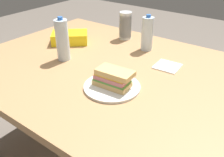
# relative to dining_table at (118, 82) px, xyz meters

# --- Properties ---
(dining_table) EXTENTS (1.69, 1.16, 0.75)m
(dining_table) POSITION_rel_dining_table_xyz_m (0.00, 0.00, 0.00)
(dining_table) COLOR tan
(dining_table) RESTS_ON ground_plane
(paper_plate) EXTENTS (0.27, 0.27, 0.01)m
(paper_plate) POSITION_rel_dining_table_xyz_m (0.08, -0.17, 0.08)
(paper_plate) COLOR white
(paper_plate) RESTS_ON dining_table
(sandwich) EXTENTS (0.19, 0.11, 0.08)m
(sandwich) POSITION_rel_dining_table_xyz_m (0.08, -0.17, 0.13)
(sandwich) COLOR #DBB26B
(sandwich) RESTS_ON paper_plate
(chip_bag) EXTENTS (0.27, 0.26, 0.07)m
(chip_bag) POSITION_rel_dining_table_xyz_m (-0.49, 0.13, 0.11)
(chip_bag) COLOR yellow
(chip_bag) RESTS_ON dining_table
(water_bottle_tall) EXTENTS (0.07, 0.07, 0.25)m
(water_bottle_tall) POSITION_rel_dining_table_xyz_m (-0.33, -0.08, 0.19)
(water_bottle_tall) COLOR silver
(water_bottle_tall) RESTS_ON dining_table
(plastic_cup_stack) EXTENTS (0.08, 0.08, 0.18)m
(plastic_cup_stack) POSITION_rel_dining_table_xyz_m (-0.23, 0.41, 0.17)
(plastic_cup_stack) COLOR silver
(plastic_cup_stack) RESTS_ON dining_table
(water_bottle_spare) EXTENTS (0.07, 0.07, 0.22)m
(water_bottle_spare) POSITION_rel_dining_table_xyz_m (-0.02, 0.33, 0.18)
(water_bottle_spare) COLOR silver
(water_bottle_spare) RESTS_ON dining_table
(paper_napkin) EXTENTS (0.14, 0.14, 0.01)m
(paper_napkin) POSITION_rel_dining_table_xyz_m (0.19, 0.19, 0.08)
(paper_napkin) COLOR white
(paper_napkin) RESTS_ON dining_table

